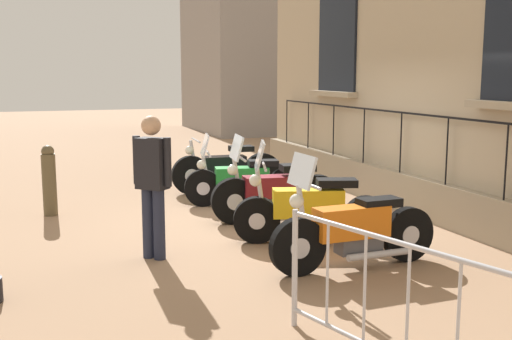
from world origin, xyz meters
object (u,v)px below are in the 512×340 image
(motorcycle_maroon, at_px, (276,193))
(motorcycle_yellow, at_px, (310,210))
(motorcycle_orange, at_px, (353,230))
(motorcycle_black, at_px, (227,170))
(pedestrian_standing, at_px, (152,179))
(motorcycle_green, at_px, (243,181))
(bollard, at_px, (49,180))
(crowd_barrier, at_px, (385,299))

(motorcycle_maroon, xyz_separation_m, motorcycle_yellow, (0.01, 1.21, -0.01))
(motorcycle_yellow, bearing_deg, motorcycle_orange, 89.61)
(motorcycle_yellow, bearing_deg, motorcycle_black, -90.16)
(motorcycle_orange, bearing_deg, motorcycle_maroon, -90.44)
(motorcycle_yellow, height_order, motorcycle_orange, motorcycle_orange)
(motorcycle_yellow, distance_m, pedestrian_standing, 2.13)
(motorcycle_maroon, bearing_deg, motorcycle_green, -86.61)
(motorcycle_black, xyz_separation_m, motorcycle_maroon, (-0.00, 2.44, 0.01))
(motorcycle_black, xyz_separation_m, motorcycle_orange, (0.02, 4.83, 0.02))
(motorcycle_orange, distance_m, bollard, 5.09)
(motorcycle_black, bearing_deg, motorcycle_green, 86.31)
(motorcycle_orange, height_order, bollard, motorcycle_orange)
(motorcycle_black, distance_m, motorcycle_orange, 4.83)
(motorcycle_maroon, bearing_deg, crowd_barrier, 77.73)
(motorcycle_black, bearing_deg, motorcycle_maroon, 90.00)
(motorcycle_maroon, height_order, motorcycle_orange, motorcycle_orange)
(pedestrian_standing, bearing_deg, motorcycle_maroon, -149.67)
(crowd_barrier, height_order, bollard, bollard)
(motorcycle_black, relative_size, motorcycle_orange, 1.00)
(motorcycle_black, xyz_separation_m, motorcycle_yellow, (0.01, 3.66, 0.01))
(motorcycle_maroon, bearing_deg, motorcycle_orange, 89.56)
(motorcycle_black, relative_size, motorcycle_maroon, 1.05)
(motorcycle_green, distance_m, motorcycle_maroon, 1.28)
(crowd_barrier, height_order, pedestrian_standing, pedestrian_standing)
(motorcycle_yellow, height_order, pedestrian_standing, pedestrian_standing)
(motorcycle_green, bearing_deg, motorcycle_black, -93.69)
(motorcycle_green, distance_m, crowd_barrier, 5.99)
(motorcycle_maroon, distance_m, motorcycle_orange, 2.38)
(motorcycle_maroon, xyz_separation_m, pedestrian_standing, (2.07, 1.21, 0.54))
(motorcycle_black, relative_size, bollard, 1.88)
(motorcycle_green, bearing_deg, motorcycle_maroon, 93.39)
(motorcycle_orange, relative_size, crowd_barrier, 1.02)
(crowd_barrier, bearing_deg, motorcycle_green, -98.97)
(motorcycle_green, xyz_separation_m, pedestrian_standing, (1.99, 2.49, 0.55))
(motorcycle_orange, bearing_deg, pedestrian_standing, -29.70)
(motorcycle_orange, xyz_separation_m, crowd_barrier, (0.99, 2.25, 0.12))
(motorcycle_black, relative_size, motorcycle_green, 1.04)
(motorcycle_yellow, bearing_deg, crowd_barrier, 73.74)
(motorcycle_maroon, distance_m, pedestrian_standing, 2.46)
(crowd_barrier, distance_m, bollard, 6.61)
(crowd_barrier, bearing_deg, motorcycle_black, -98.10)
(motorcycle_black, relative_size, crowd_barrier, 1.01)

